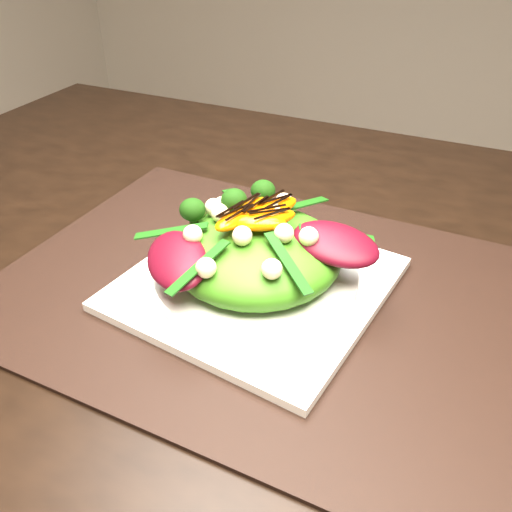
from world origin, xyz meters
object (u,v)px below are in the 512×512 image
at_px(salad_bowl, 256,274).
at_px(plate_base, 256,283).
at_px(lettuce_mound, 256,253).
at_px(orange_segment, 247,210).
at_px(placemat, 256,288).
at_px(dining_table, 367,289).

bearing_deg(salad_bowl, plate_base, 0.00).
xyz_separation_m(lettuce_mound, orange_segment, (-0.02, 0.02, 0.04)).
xyz_separation_m(plate_base, orange_segment, (-0.02, 0.02, 0.08)).
height_order(placemat, salad_bowl, salad_bowl).
height_order(dining_table, placemat, dining_table).
xyz_separation_m(salad_bowl, orange_segment, (-0.02, 0.02, 0.06)).
distance_m(placemat, lettuce_mound, 0.05).
bearing_deg(dining_table, orange_segment, -154.64).
distance_m(salad_bowl, lettuce_mound, 0.03).
height_order(salad_bowl, orange_segment, orange_segment).
relative_size(placemat, lettuce_mound, 3.04).
bearing_deg(orange_segment, placemat, -43.87).
relative_size(salad_bowl, orange_segment, 3.76).
bearing_deg(salad_bowl, dining_table, 36.44).
distance_m(dining_table, salad_bowl, 0.14).
distance_m(placemat, plate_base, 0.01).
height_order(placemat, lettuce_mound, lettuce_mound).
xyz_separation_m(dining_table, orange_segment, (-0.13, -0.06, 0.11)).
xyz_separation_m(plate_base, salad_bowl, (0.00, 0.00, 0.01)).
height_order(dining_table, lettuce_mound, dining_table).
xyz_separation_m(dining_table, placemat, (-0.11, -0.08, 0.02)).
relative_size(salad_bowl, lettuce_mound, 1.21).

